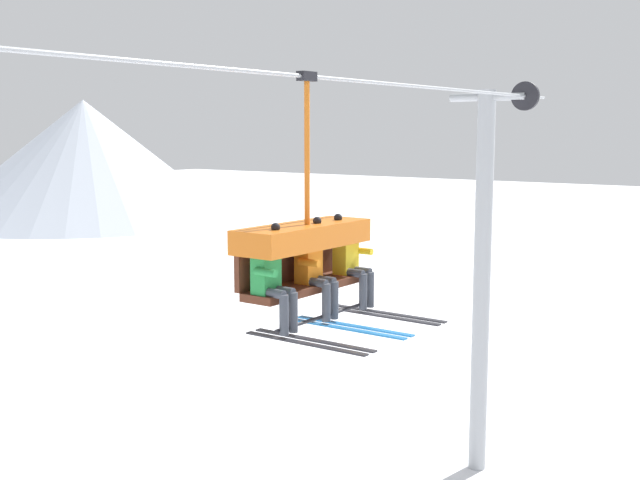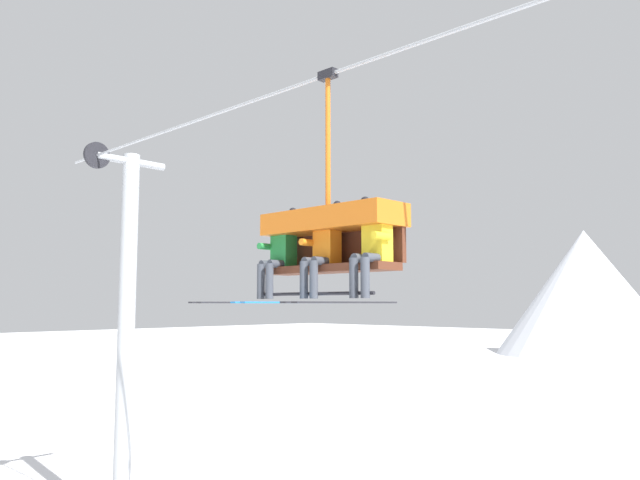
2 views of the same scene
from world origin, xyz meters
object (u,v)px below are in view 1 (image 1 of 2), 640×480
at_px(lift_tower_far, 483,274).
at_px(skier_yellow, 353,261).
at_px(chairlift_chair, 303,246).
at_px(skier_orange, 316,270).
at_px(skier_green, 274,279).

height_order(lift_tower_far, skier_yellow, lift_tower_far).
distance_m(chairlift_chair, skier_yellow, 0.92).
bearing_deg(skier_orange, skier_yellow, 0.00).
bearing_deg(chairlift_chair, skier_yellow, -14.25).
bearing_deg(chairlift_chair, skier_green, -165.75).
bearing_deg(skier_yellow, chairlift_chair, 165.75).
relative_size(chairlift_chair, skier_green, 1.80).
relative_size(skier_orange, skier_yellow, 1.00).
xyz_separation_m(chairlift_chair, skier_yellow, (0.84, -0.21, -0.29)).
bearing_deg(skier_green, skier_yellow, 0.00).
xyz_separation_m(chairlift_chair, skier_green, (-0.84, -0.21, -0.29)).
relative_size(skier_green, skier_orange, 1.00).
height_order(lift_tower_far, skier_green, lift_tower_far).
relative_size(chairlift_chair, skier_orange, 1.80).
distance_m(lift_tower_far, skier_green, 8.06).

